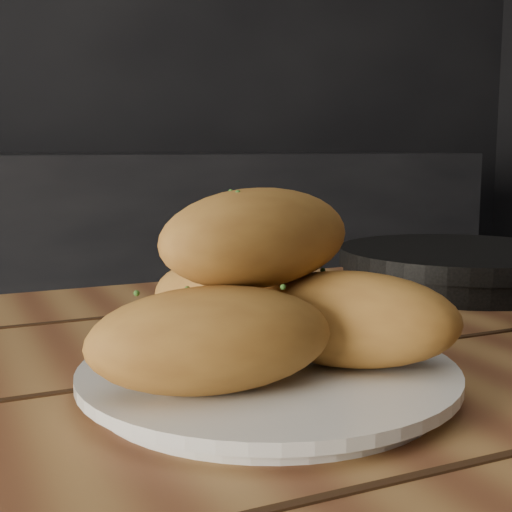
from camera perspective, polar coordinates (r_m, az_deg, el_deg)
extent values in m
cube|color=olive|center=(0.53, 16.46, -11.90)|extent=(1.37, 0.92, 0.04)
cylinder|color=silver|center=(0.49, 0.98, -10.06)|extent=(0.23, 0.23, 0.01)
cylinder|color=silver|center=(0.49, 0.99, -9.17)|extent=(0.26, 0.26, 0.01)
ellipsoid|color=#A36E2D|center=(0.43, -3.54, -6.71)|extent=(0.16, 0.08, 0.06)
ellipsoid|color=#A36E2D|center=(0.48, 7.52, -5.04)|extent=(0.16, 0.14, 0.06)
ellipsoid|color=#A36E2D|center=(0.52, -2.01, -3.81)|extent=(0.13, 0.16, 0.06)
ellipsoid|color=#A36E2D|center=(0.46, 0.18, 1.47)|extent=(0.16, 0.10, 0.06)
cylinder|color=black|center=(0.89, 15.88, -1.32)|extent=(0.27, 0.27, 0.03)
cylinder|color=black|center=(0.88, 15.93, -0.04)|extent=(0.28, 0.28, 0.02)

